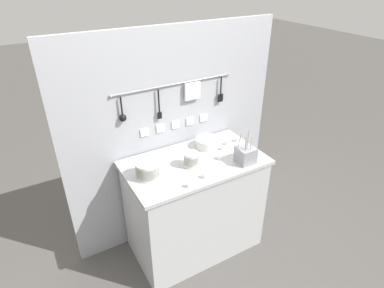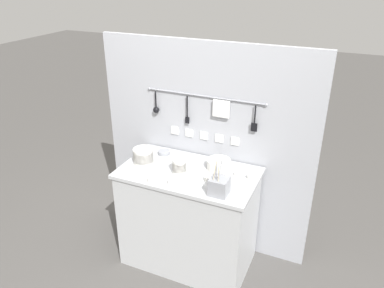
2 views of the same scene
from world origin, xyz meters
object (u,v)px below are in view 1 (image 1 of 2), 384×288
cutlery_caddy (246,155)px  cup_front_left (188,185)px  plate_stack (207,143)px  cup_edge_near (237,140)px  bowl_stack_wide_centre (191,160)px  cup_centre (219,157)px  steel_mixing_bowl (147,159)px  bowl_stack_nested_right (147,170)px  cup_back_right (222,148)px  cup_mid_row (227,143)px  cup_front_right (205,176)px

cutlery_caddy → cup_front_left: 0.55m
plate_stack → cup_edge_near: (0.28, -0.05, -0.02)m
bowl_stack_wide_centre → cup_centre: bowl_stack_wide_centre is taller
cutlery_caddy → cup_centre: size_ratio=7.81×
steel_mixing_bowl → cutlery_caddy: bearing=-31.2°
steel_mixing_bowl → cup_front_left: (0.12, -0.46, 0.00)m
cup_centre → bowl_stack_wide_centre: bearing=173.5°
steel_mixing_bowl → cup_edge_near: 0.82m
bowl_stack_nested_right → cup_back_right: size_ratio=4.67×
bowl_stack_nested_right → cup_front_left: (0.20, -0.25, -0.05)m
steel_mixing_bowl → cup_back_right: bearing=-14.0°
plate_stack → cup_centre: plate_stack is taller
cup_mid_row → cup_front_left: (-0.59, -0.36, 0.00)m
cutlery_caddy → cup_front_right: cutlery_caddy is taller
cup_front_left → cup_edge_near: (0.69, 0.36, 0.00)m
bowl_stack_wide_centre → cup_front_right: 0.19m
cup_back_right → cup_mid_row: size_ratio=1.00×
plate_stack → cup_front_left: 0.58m
steel_mixing_bowl → cup_back_right: size_ratio=2.89×
plate_stack → cup_back_right: size_ratio=5.44×
bowl_stack_wide_centre → cup_front_right: size_ratio=3.34×
plate_stack → cutlery_caddy: size_ratio=0.70×
bowl_stack_wide_centre → plate_stack: 0.33m
cutlery_caddy → cup_edge_near: cutlery_caddy is taller
bowl_stack_wide_centre → cup_back_right: size_ratio=3.34×
cup_mid_row → plate_stack: bearing=163.5°
bowl_stack_nested_right → cup_front_left: 0.32m
cup_centre → cup_front_left: 0.44m
plate_stack → steel_mixing_bowl: bearing=174.5°
plate_stack → cup_mid_row: bearing=-16.5°
steel_mixing_bowl → bowl_stack_wide_centre: bearing=-42.1°
cutlery_caddy → cup_front_left: bearing=-174.0°
cup_front_left → bowl_stack_nested_right: bearing=128.8°
bowl_stack_nested_right → steel_mixing_bowl: size_ratio=1.62×
cup_mid_row → cup_edge_near: same height
bowl_stack_nested_right → cup_edge_near: bearing=6.9°
cutlery_caddy → bowl_stack_wide_centre: bearing=157.9°
steel_mixing_bowl → cup_mid_row: (0.70, -0.10, 0.00)m
cup_back_right → steel_mixing_bowl: bearing=166.0°
cutlery_caddy → cup_front_right: size_ratio=7.81×
cup_centre → cup_edge_near: (0.30, 0.17, 0.00)m
cup_front_left → cup_edge_near: 0.78m
cup_edge_near → cup_front_right: (-0.54, -0.32, 0.00)m
bowl_stack_wide_centre → cup_centre: bearing=-6.5°
steel_mixing_bowl → cup_centre: cup_centre is taller
plate_stack → cup_centre: (-0.02, -0.22, -0.02)m
cup_mid_row → steel_mixing_bowl: bearing=171.8°
cutlery_caddy → cup_centre: (-0.15, 0.13, -0.05)m
cup_edge_near → cup_mid_row: bearing=179.2°
steel_mixing_bowl → cup_edge_near: size_ratio=2.89×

